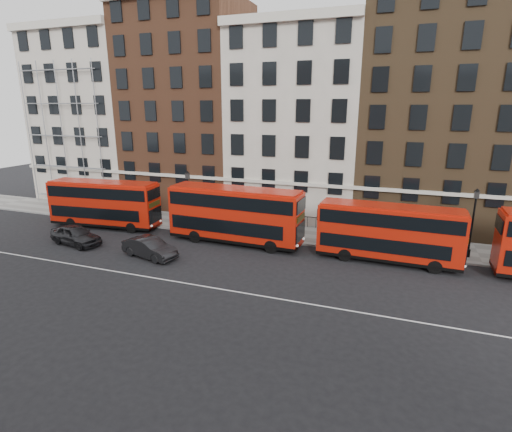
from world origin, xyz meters
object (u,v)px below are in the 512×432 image
(bus_a, at_px, (104,203))
(bus_b, at_px, (235,214))
(bus_c, at_px, (388,232))
(car_front, at_px, (150,248))
(car_rear, at_px, (76,235))

(bus_a, height_order, bus_b, bus_b)
(bus_a, bearing_deg, bus_c, -5.49)
(bus_a, bearing_deg, car_front, -37.21)
(bus_a, relative_size, car_front, 2.31)
(bus_b, relative_size, car_rear, 2.37)
(bus_b, xyz_separation_m, bus_c, (12.25, -0.00, -0.24))
(car_front, bearing_deg, bus_a, 71.74)
(bus_b, bearing_deg, car_front, -130.49)
(bus_c, height_order, car_rear, bus_c)
(bus_c, bearing_deg, bus_b, -178.32)
(bus_a, distance_m, bus_c, 25.72)
(car_rear, bearing_deg, bus_b, -57.79)
(bus_b, relative_size, bus_c, 1.11)
(bus_b, height_order, car_front, bus_b)
(bus_c, distance_m, car_front, 17.98)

